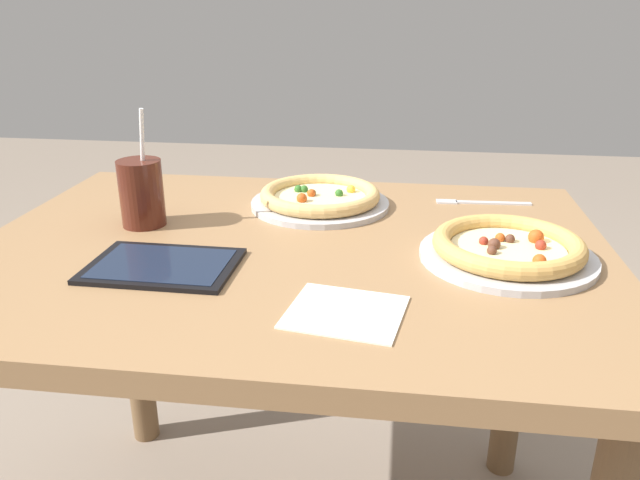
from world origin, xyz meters
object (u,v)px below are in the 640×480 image
tablet (163,266)px  pizza_far (320,198)px  fork (478,203)px  pizza_near (508,249)px  drink_cup_colored (142,193)px

tablet → pizza_far: bearing=58.8°
fork → pizza_far: bearing=-168.9°
pizza_near → pizza_far: (-0.35, 0.24, -0.00)m
pizza_near → pizza_far: bearing=145.7°
pizza_far → drink_cup_colored: 0.36m
drink_cup_colored → tablet: 0.23m
drink_cup_colored → tablet: drink_cup_colored is taller
pizza_near → pizza_far: pizza_near is taller
pizza_near → pizza_far: size_ratio=1.01×
drink_cup_colored → tablet: (0.11, -0.20, -0.06)m
drink_cup_colored → fork: drink_cup_colored is taller
pizza_near → drink_cup_colored: (-0.68, 0.08, 0.05)m
pizza_near → drink_cup_colored: drink_cup_colored is taller
pizza_far → tablet: bearing=-121.2°
pizza_near → drink_cup_colored: size_ratio=1.30×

